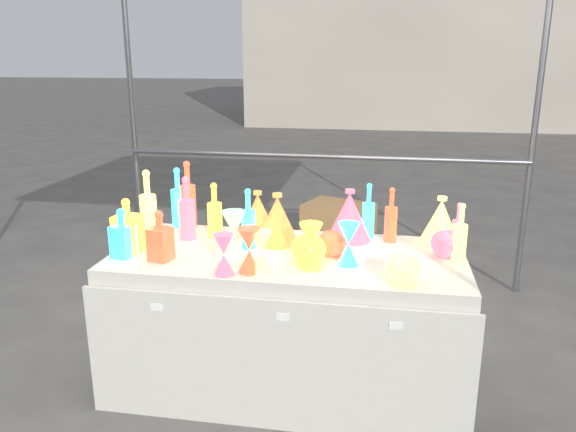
% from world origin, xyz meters
% --- Properties ---
extents(ground, '(80.00, 80.00, 0.00)m').
position_xyz_m(ground, '(0.00, 0.00, 0.00)').
color(ground, slate).
rests_on(ground, ground).
extents(display_table, '(1.84, 0.83, 0.75)m').
position_xyz_m(display_table, '(0.00, -0.01, 0.37)').
color(display_table, silver).
rests_on(display_table, ground).
extents(background_building, '(14.00, 6.00, 6.00)m').
position_xyz_m(background_building, '(4.00, 14.00, 3.00)').
color(background_building, beige).
rests_on(background_building, ground).
extents(cardboard_box_closed, '(0.70, 0.60, 0.43)m').
position_xyz_m(cardboard_box_closed, '(0.08, 2.26, 0.21)').
color(cardboard_box_closed, tan).
rests_on(cardboard_box_closed, ground).
extents(cardboard_box_flat, '(0.67, 0.50, 0.06)m').
position_xyz_m(cardboard_box_flat, '(0.08, 2.65, 0.03)').
color(cardboard_box_flat, tan).
rests_on(cardboard_box_flat, ground).
extents(bottle_0, '(0.10, 0.10, 0.31)m').
position_xyz_m(bottle_0, '(-0.45, 0.20, 0.91)').
color(bottle_0, red).
rests_on(bottle_0, display_table).
extents(bottle_1, '(0.10, 0.10, 0.36)m').
position_xyz_m(bottle_1, '(-0.72, 0.35, 0.93)').
color(bottle_1, green).
rests_on(bottle_1, display_table).
extents(bottle_2, '(0.09, 0.09, 0.40)m').
position_xyz_m(bottle_2, '(-0.65, 0.35, 0.95)').
color(bottle_2, orange).
rests_on(bottle_2, display_table).
extents(bottle_3, '(0.11, 0.11, 0.36)m').
position_xyz_m(bottle_3, '(-0.59, 0.14, 0.93)').
color(bottle_3, '#2128C5').
rests_on(bottle_3, display_table).
extents(bottle_4, '(0.11, 0.11, 0.39)m').
position_xyz_m(bottle_4, '(-0.81, 0.13, 0.94)').
color(bottle_4, teal).
rests_on(bottle_4, display_table).
extents(bottle_7, '(0.08, 0.08, 0.32)m').
position_xyz_m(bottle_7, '(-0.22, 0.05, 0.91)').
color(bottle_7, green).
rests_on(bottle_7, display_table).
extents(decanter_0, '(0.13, 0.13, 0.29)m').
position_xyz_m(decanter_0, '(-0.81, -0.13, 0.89)').
color(decanter_0, red).
rests_on(decanter_0, display_table).
extents(decanter_1, '(0.12, 0.12, 0.26)m').
position_xyz_m(decanter_1, '(-0.61, -0.20, 0.88)').
color(decanter_1, orange).
rests_on(decanter_1, display_table).
extents(decanter_2, '(0.12, 0.12, 0.25)m').
position_xyz_m(decanter_2, '(-0.81, -0.19, 0.88)').
color(decanter_2, green).
rests_on(decanter_2, display_table).
extents(hourglass_0, '(0.11, 0.11, 0.22)m').
position_xyz_m(hourglass_0, '(-0.13, -0.29, 0.86)').
color(hourglass_0, orange).
rests_on(hourglass_0, display_table).
extents(hourglass_1, '(0.13, 0.13, 0.20)m').
position_xyz_m(hourglass_1, '(-0.24, -0.34, 0.85)').
color(hourglass_1, '#2128C5').
rests_on(hourglass_1, display_table).
extents(hourglass_2, '(0.12, 0.12, 0.20)m').
position_xyz_m(hourglass_2, '(-0.08, -0.28, 0.85)').
color(hourglass_2, teal).
rests_on(hourglass_2, display_table).
extents(hourglass_3, '(0.15, 0.15, 0.24)m').
position_xyz_m(hourglass_3, '(-0.25, -0.11, 0.87)').
color(hourglass_3, '#CE29B9').
rests_on(hourglass_3, display_table).
extents(hourglass_4, '(0.14, 0.14, 0.22)m').
position_xyz_m(hourglass_4, '(0.14, -0.19, 0.86)').
color(hourglass_4, red).
rests_on(hourglass_4, display_table).
extents(hourglass_5, '(0.13, 0.13, 0.21)m').
position_xyz_m(hourglass_5, '(0.32, -0.11, 0.86)').
color(hourglass_5, green).
rests_on(hourglass_5, display_table).
extents(globe_0, '(0.20, 0.20, 0.14)m').
position_xyz_m(globe_0, '(0.12, -0.14, 0.82)').
color(globe_0, red).
rests_on(globe_0, display_table).
extents(globe_1, '(0.20, 0.20, 0.13)m').
position_xyz_m(globe_1, '(0.57, -0.30, 0.81)').
color(globe_1, teal).
rests_on(globe_1, display_table).
extents(globe_2, '(0.18, 0.18, 0.12)m').
position_xyz_m(globe_2, '(0.22, 0.00, 0.81)').
color(globe_2, orange).
rests_on(globe_2, display_table).
extents(globe_3, '(0.20, 0.20, 0.13)m').
position_xyz_m(globe_3, '(0.79, 0.08, 0.81)').
color(globe_3, '#2128C5').
rests_on(globe_3, display_table).
extents(lampshade_0, '(0.26, 0.26, 0.26)m').
position_xyz_m(lampshade_0, '(-0.22, 0.28, 0.88)').
color(lampshade_0, yellow).
rests_on(lampshade_0, display_table).
extents(lampshade_1, '(0.26, 0.26, 0.28)m').
position_xyz_m(lampshade_1, '(-0.08, 0.15, 0.89)').
color(lampshade_1, yellow).
rests_on(lampshade_1, display_table).
extents(lampshade_2, '(0.26, 0.26, 0.28)m').
position_xyz_m(lampshade_2, '(0.29, 0.28, 0.89)').
color(lampshade_2, '#2128C5').
rests_on(lampshade_2, display_table).
extents(lampshade_3, '(0.24, 0.24, 0.27)m').
position_xyz_m(lampshade_3, '(0.78, 0.28, 0.88)').
color(lampshade_3, teal).
rests_on(lampshade_3, display_table).
extents(bottle_8, '(0.08, 0.08, 0.31)m').
position_xyz_m(bottle_8, '(0.39, 0.34, 0.90)').
color(bottle_8, green).
rests_on(bottle_8, display_table).
extents(bottle_9, '(0.07, 0.07, 0.30)m').
position_xyz_m(bottle_9, '(0.52, 0.28, 0.90)').
color(bottle_9, orange).
rests_on(bottle_9, display_table).
extents(bottle_10, '(0.06, 0.06, 0.26)m').
position_xyz_m(bottle_10, '(0.86, 0.18, 0.88)').
color(bottle_10, '#2128C5').
rests_on(bottle_10, display_table).
extents(bottle_11, '(0.08, 0.08, 0.30)m').
position_xyz_m(bottle_11, '(0.85, 0.03, 0.90)').
color(bottle_11, teal).
rests_on(bottle_11, display_table).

